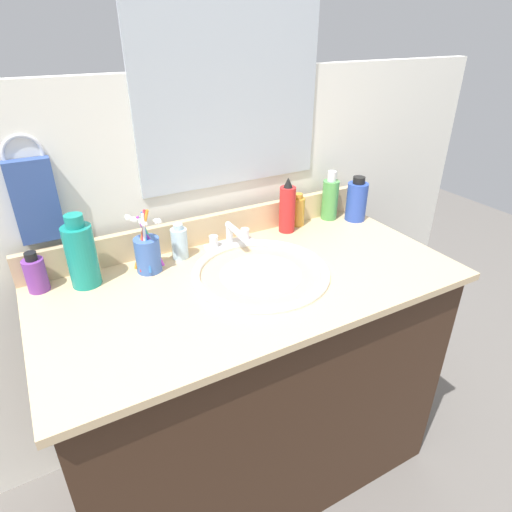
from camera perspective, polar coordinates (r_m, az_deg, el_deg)
The scene contains 18 objects.
ground_plane at distance 1.75m, azimuth -0.31°, elevation -25.58°, with size 6.00×6.00×0.00m, color #66605B.
vanity_cabinet at distance 1.46m, azimuth -0.35°, elevation -16.70°, with size 1.12×0.53×0.77m, color #382316.
countertop at distance 1.21m, azimuth -0.40°, elevation -3.46°, with size 1.16×0.58×0.02m, color #D1B284.
backsplash at distance 1.41m, azimuth -5.82°, elevation 3.69°, with size 1.16×0.02×0.09m, color #D1B284.
back_wall at distance 1.54m, azimuth -6.43°, elevation -1.63°, with size 2.26×0.04×1.30m, color white.
mirror_panel at distance 1.37m, azimuth -3.33°, elevation 20.82°, with size 0.60×0.01×0.56m, color #B2BCC6.
towel_ring at distance 1.25m, azimuth -28.29°, elevation 11.76°, with size 0.10×0.10×0.01m, color silver.
hand_towel at distance 1.27m, azimuth -27.01°, elevation 6.45°, with size 0.11×0.04×0.22m, color #334C8C.
sink_basin at distance 1.25m, azimuth 0.62°, elevation -3.56°, with size 0.39×0.39×0.11m.
faucet at distance 1.37m, azimuth -3.39°, elevation 2.27°, with size 0.16×0.10×0.08m.
bottle_oil_amber at distance 1.52m, azimuth 5.49°, elevation 5.95°, with size 0.05×0.05×0.12m.
bottle_mouthwash_teal at distance 1.23m, azimuth -22.01°, elevation 0.24°, with size 0.08×0.08×0.20m.
bottle_shampoo_blue at distance 1.59m, azimuth 13.09°, elevation 7.12°, with size 0.07×0.07×0.16m.
bottle_gel_clear at distance 1.31m, azimuth -10.03°, elevation 1.73°, with size 0.05×0.05×0.11m.
bottle_cream_purple at distance 1.27m, azimuth -27.00°, elevation -2.11°, with size 0.05×0.05×0.11m.
bottle_spray_red at distance 1.46m, azimuth 4.14°, elevation 6.34°, with size 0.05×0.05×0.19m.
bottle_toner_green at distance 1.58m, azimuth 9.72°, elevation 7.48°, with size 0.06×0.06×0.18m.
cup_blue_plastic at distance 1.26m, azimuth -14.06°, elevation 0.42°, with size 0.09×0.08×0.19m.
Camera 1 is at (-0.49, -0.90, 1.42)m, focal length 30.41 mm.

